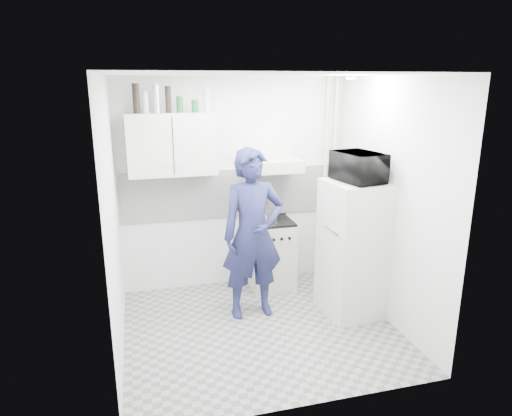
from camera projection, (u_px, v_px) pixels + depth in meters
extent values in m
plane|color=gray|center=(260.00, 329.00, 4.85)|extent=(2.80, 2.80, 0.00)
plane|color=white|center=(261.00, 74.00, 4.15)|extent=(2.80, 2.80, 0.00)
plane|color=silver|center=(234.00, 185.00, 5.67)|extent=(2.80, 0.00, 2.80)
plane|color=silver|center=(113.00, 222.00, 4.15)|extent=(0.00, 2.60, 2.60)
plane|color=silver|center=(387.00, 202.00, 4.85)|extent=(0.00, 2.60, 2.60)
imported|color=#1B1E44|center=(253.00, 234.00, 4.93)|extent=(0.70, 0.48, 1.88)
cube|color=beige|center=(271.00, 254.00, 5.77)|extent=(0.53, 0.53, 0.85)
cube|color=silver|center=(354.00, 249.00, 5.03)|extent=(0.68, 0.68, 1.52)
cube|color=black|center=(271.00, 221.00, 5.65)|extent=(0.51, 0.51, 0.03)
cylinder|color=silver|center=(269.00, 217.00, 5.59)|extent=(0.20, 0.20, 0.11)
imported|color=black|center=(359.00, 167.00, 4.78)|extent=(0.62, 0.48, 0.31)
cylinder|color=black|center=(136.00, 98.00, 4.94)|extent=(0.07, 0.07, 0.32)
cylinder|color=#B2B7BC|center=(145.00, 102.00, 4.98)|extent=(0.06, 0.06, 0.23)
cylinder|color=silver|center=(156.00, 99.00, 5.00)|extent=(0.07, 0.07, 0.30)
cylinder|color=black|center=(168.00, 99.00, 5.03)|extent=(0.07, 0.07, 0.29)
cylinder|color=#144C1E|center=(180.00, 104.00, 5.08)|extent=(0.07, 0.07, 0.18)
cylinder|color=#144C1E|center=(195.00, 106.00, 5.12)|extent=(0.07, 0.07, 0.14)
cylinder|color=#B2B7BC|center=(207.00, 99.00, 5.14)|extent=(0.07, 0.07, 0.28)
cube|color=silver|center=(172.00, 144.00, 5.17)|extent=(1.00, 0.35, 0.70)
cube|color=beige|center=(275.00, 165.00, 5.47)|extent=(0.60, 0.50, 0.14)
cube|color=white|center=(234.00, 193.00, 5.68)|extent=(2.74, 0.03, 0.60)
cylinder|color=beige|center=(333.00, 180.00, 5.91)|extent=(0.05, 0.05, 2.60)
cylinder|color=beige|center=(324.00, 181.00, 5.88)|extent=(0.04, 0.04, 2.60)
cylinder|color=white|center=(351.00, 78.00, 4.60)|extent=(0.10, 0.10, 0.02)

